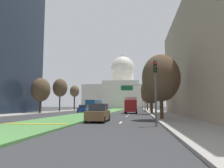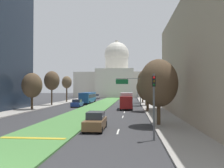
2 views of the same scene
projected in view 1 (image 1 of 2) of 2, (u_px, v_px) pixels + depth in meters
name	position (u px, v px, depth m)	size (l,w,h in m)	color
ground_plane	(110.00, 111.00, 58.21)	(260.00, 260.00, 0.00)	#333335
grass_median	(107.00, 111.00, 53.19)	(5.77, 91.68, 0.14)	#4C8442
median_curb_nose	(35.00, 124.00, 16.14)	(5.20, 0.50, 0.04)	gold
lane_dashes_right	(131.00, 112.00, 48.08)	(0.16, 64.53, 0.01)	silver
sidewalk_left	(55.00, 112.00, 49.66)	(4.00, 91.68, 0.15)	#9E9991
sidewalk_right	(155.00, 112.00, 46.67)	(4.00, 91.68, 0.15)	#9E9991
capitol_building	(123.00, 92.00, 108.51)	(38.31, 28.91, 28.49)	beige
traffic_light_near_right	(155.00, 83.00, 16.05)	(0.28, 0.35, 5.20)	#515456
traffic_light_far_right	(142.00, 100.00, 67.52)	(0.28, 0.35, 5.20)	#515456
overhead_guide_sign	(136.00, 92.00, 47.87)	(5.65, 0.20, 6.50)	#515456
street_tree_right_near	(161.00, 78.00, 22.61)	(4.15, 4.15, 7.22)	#4C3823
street_tree_left_mid	(41.00, 90.00, 40.36)	(3.73, 3.73, 6.96)	#4C3823
street_tree_right_mid	(151.00, 91.00, 37.19)	(3.81, 3.81, 6.64)	#4C3823
street_tree_left_far	(60.00, 88.00, 51.02)	(3.60, 3.60, 8.16)	#4C3823
street_tree_right_far	(150.00, 87.00, 49.84)	(3.91, 3.91, 8.48)	#4C3823
street_tree_left_distant	(75.00, 91.00, 62.45)	(2.84, 2.84, 7.64)	#4C3823
street_tree_right_distant	(147.00, 95.00, 58.94)	(3.55, 3.55, 6.61)	#4C3823
sedan_lead_stopped	(98.00, 113.00, 20.18)	(1.86, 4.18, 1.76)	brown
sedan_midblock	(84.00, 109.00, 46.56)	(1.96, 4.54, 1.67)	navy
sedan_distant	(131.00, 108.00, 58.49)	(2.19, 4.57, 1.84)	#4C5156
sedan_far_horizon	(133.00, 107.00, 70.97)	(2.04, 4.40, 1.79)	#BCBCC1
sedan_very_far	(104.00, 107.00, 84.90)	(2.20, 4.56, 1.80)	#BCBCC1
box_truck_delivery	(131.00, 105.00, 41.14)	(2.40, 6.40, 3.20)	maroon
city_bus	(94.00, 105.00, 57.64)	(2.62, 11.00, 2.95)	#1E4C8C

